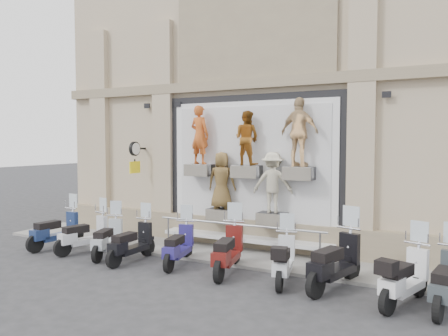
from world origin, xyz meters
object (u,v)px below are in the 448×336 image
at_px(scooter_d, 131,234).
at_px(scooter_j, 447,269).
at_px(scooter_e, 179,237).
at_px(scooter_g, 284,250).
at_px(clock_sign_bracket, 135,153).
at_px(scooter_c, 108,230).
at_px(scooter_i, 405,265).
at_px(scooter_b, 85,226).
at_px(scooter_h, 335,249).
at_px(scooter_f, 228,240).
at_px(scooter_a, 56,222).
at_px(guard_rail, 238,240).

relative_size(scooter_d, scooter_j, 0.95).
bearing_deg(scooter_e, scooter_g, -13.70).
bearing_deg(clock_sign_bracket, scooter_c, -71.66).
bearing_deg(scooter_i, scooter_j, 25.66).
relative_size(clock_sign_bracket, scooter_j, 0.53).
bearing_deg(scooter_b, scooter_h, 15.82).
bearing_deg(scooter_e, scooter_f, -14.40).
distance_m(scooter_f, scooter_i, 3.98).
bearing_deg(scooter_a, clock_sign_bracket, 62.46).
bearing_deg(guard_rail, scooter_g, -39.10).
distance_m(clock_sign_bracket, scooter_b, 2.90).
xyz_separation_m(scooter_e, scooter_f, (1.44, -0.06, 0.08)).
height_order(clock_sign_bracket, scooter_h, clock_sign_bracket).
xyz_separation_m(scooter_e, scooter_g, (2.86, -0.08, -0.00)).
distance_m(scooter_b, scooter_d, 1.85).
distance_m(guard_rail, clock_sign_bracket, 4.57).
relative_size(scooter_g, scooter_j, 0.94).
bearing_deg(scooter_c, scooter_d, -26.16).
bearing_deg(scooter_g, scooter_d, 170.80).
height_order(clock_sign_bracket, scooter_e, clock_sign_bracket).
distance_m(scooter_c, scooter_j, 8.35).
distance_m(scooter_e, scooter_j, 6.13).
bearing_deg(scooter_a, scooter_i, 4.85).
distance_m(scooter_b, scooter_f, 4.56).
xyz_separation_m(scooter_e, scooter_j, (6.13, -0.23, 0.05)).
height_order(guard_rail, scooter_e, scooter_e).
height_order(scooter_f, scooter_h, scooter_h).
bearing_deg(scooter_d, scooter_b, 175.88).
distance_m(guard_rail, scooter_g, 2.44).
relative_size(scooter_a, scooter_c, 1.06).
bearing_deg(scooter_d, scooter_e, 14.57).
xyz_separation_m(guard_rail, scooter_c, (-3.21, -1.62, 0.27)).
relative_size(scooter_f, scooter_j, 1.04).
height_order(clock_sign_bracket, scooter_j, clock_sign_bracket).
distance_m(scooter_b, scooter_c, 0.90).
distance_m(scooter_b, scooter_i, 8.53).
distance_m(scooter_b, scooter_h, 7.12).
height_order(scooter_a, scooter_c, scooter_a).
height_order(scooter_a, scooter_e, scooter_a).
relative_size(scooter_a, scooter_h, 0.90).
xyz_separation_m(scooter_a, scooter_e, (4.27, 0.14, -0.04)).
distance_m(scooter_d, scooter_i, 6.69).
xyz_separation_m(clock_sign_bracket, scooter_c, (0.69, -2.09, -2.07)).
bearing_deg(scooter_f, scooter_g, -11.97).
distance_m(clock_sign_bracket, scooter_c, 3.02).
xyz_separation_m(scooter_b, scooter_h, (7.12, 0.13, 0.11)).
xyz_separation_m(scooter_c, scooter_i, (7.64, -0.14, 0.05)).
relative_size(guard_rail, scooter_e, 2.77).
xyz_separation_m(scooter_c, scooter_h, (6.22, 0.17, 0.13)).
height_order(scooter_a, scooter_f, scooter_f).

